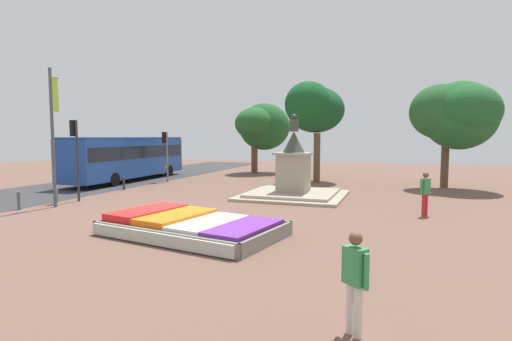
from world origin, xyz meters
name	(u,v)px	position (x,y,z in m)	size (l,w,h in m)	color
ground_plane	(172,218)	(0.00, 0.00, 0.00)	(74.25, 74.25, 0.00)	brown
flower_planter	(188,226)	(1.94, -2.15, 0.28)	(6.18, 4.26, 0.67)	#38281C
statue_monument	(293,179)	(3.15, 7.02, 0.95)	(5.32, 5.32, 4.40)	#9F9480
traffic_light_mid_block	(76,145)	(-6.69, 2.09, 2.80)	(0.42, 0.31, 4.02)	#2D2D33
traffic_light_far_corner	(166,148)	(-7.12, 10.89, 2.44)	(0.41, 0.28, 3.54)	slate
banner_pole	(53,134)	(-6.33, 0.40, 3.32)	(0.16, 0.62, 6.26)	#4C5156
city_bus	(128,156)	(-10.11, 10.65, 1.82)	(2.98, 11.86, 3.16)	#1E4799
pedestrian_with_handbag	(425,191)	(9.43, 3.79, 1.04)	(0.41, 0.47, 1.78)	red
pedestrian_near_planter	(355,276)	(7.75, -7.16, 0.98)	(0.46, 0.41, 1.70)	beige
kerb_bollard_mid_a	(19,200)	(-7.23, -0.74, 0.44)	(0.14, 0.14, 0.83)	#4C5156
kerb_bollard_mid_b	(57,194)	(-7.22, 1.32, 0.42)	(0.12, 0.12, 0.80)	slate
kerb_bollard_north	(124,183)	(-7.23, 6.38, 0.43)	(0.15, 0.15, 0.81)	#2D2D33
park_tree_far_left	(456,113)	(11.62, 13.40, 4.62)	(5.14, 4.26, 6.54)	brown
park_tree_behind_statue	(313,108)	(2.64, 14.49, 5.20)	(4.06, 4.88, 7.01)	brown
park_tree_mid_canopy	(261,126)	(-3.04, 19.86, 4.16)	(4.54, 4.83, 6.15)	brown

